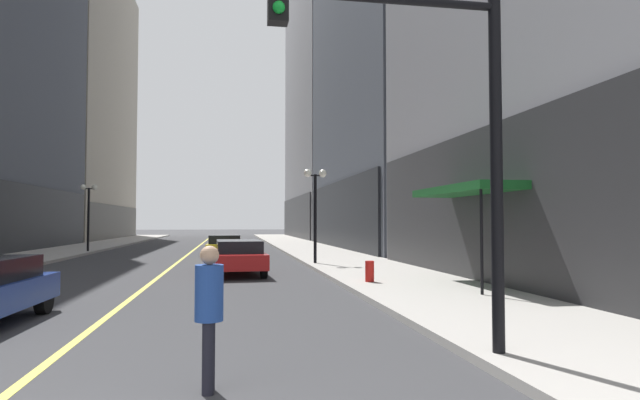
# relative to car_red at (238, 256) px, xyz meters

# --- Properties ---
(ground_plane) EXTENTS (200.00, 200.00, 0.00)m
(ground_plane) POSITION_rel_car_red_xyz_m (-2.90, 18.49, -0.72)
(ground_plane) COLOR #38383A
(sidewalk_left) EXTENTS (4.50, 78.00, 0.15)m
(sidewalk_left) POSITION_rel_car_red_xyz_m (-11.15, 18.49, -0.65)
(sidewalk_left) COLOR #ADA8A0
(sidewalk_left) RESTS_ON ground
(sidewalk_right) EXTENTS (4.50, 78.00, 0.15)m
(sidewalk_right) POSITION_rel_car_red_xyz_m (5.35, 18.49, -0.65)
(sidewalk_right) COLOR #ADA8A0
(sidewalk_right) RESTS_ON ground
(lane_centre_stripe) EXTENTS (0.16, 70.00, 0.01)m
(lane_centre_stripe) POSITION_rel_car_red_xyz_m (-2.90, 18.49, -0.72)
(lane_centre_stripe) COLOR #E5D64C
(lane_centre_stripe) RESTS_ON ground
(building_left_far) EXTENTS (15.09, 26.00, 32.40)m
(building_left_far) POSITION_rel_car_red_xyz_m (-20.84, 43.49, 15.43)
(building_left_far) COLOR #B7AD99
(building_left_far) RESTS_ON ground
(building_right_far) EXTENTS (15.38, 26.00, 41.94)m
(building_right_far) POSITION_rel_car_red_xyz_m (15.19, 43.49, 20.18)
(building_right_far) COLOR gray
(building_right_far) RESTS_ON ground
(storefront_awning_right) EXTENTS (1.60, 5.09, 3.12)m
(storefront_awning_right) POSITION_rel_car_red_xyz_m (6.80, -5.43, 2.26)
(storefront_awning_right) COLOR #144C1E
(storefront_awning_right) RESTS_ON ground
(car_red) EXTENTS (2.07, 4.78, 1.32)m
(car_red) POSITION_rel_car_red_xyz_m (0.00, 0.00, 0.00)
(car_red) COLOR #B21919
(car_red) RESTS_ON ground
(car_yellow) EXTENTS (1.94, 4.30, 1.32)m
(car_yellow) POSITION_rel_car_red_xyz_m (-0.58, 8.33, -0.00)
(car_yellow) COLOR yellow
(car_yellow) RESTS_ON ground
(pedestrian_in_blue_hoodie) EXTENTS (0.36, 0.36, 1.74)m
(pedestrian_in_blue_hoodie) POSITION_rel_car_red_xyz_m (-0.56, -14.09, 0.30)
(pedestrian_in_blue_hoodie) COLOR black
(pedestrian_in_blue_hoodie) RESTS_ON ground
(traffic_light_near_right) EXTENTS (3.43, 0.35, 5.65)m
(traffic_light_near_right) POSITION_rel_car_red_xyz_m (2.45, -13.47, 3.02)
(traffic_light_near_right) COLOR black
(traffic_light_near_right) RESTS_ON ground
(street_lamp_left_far) EXTENTS (1.06, 0.36, 4.43)m
(street_lamp_left_far) POSITION_rel_car_red_xyz_m (-9.30, 15.19, 2.54)
(street_lamp_left_far) COLOR black
(street_lamp_left_far) RESTS_ON ground
(street_lamp_right_mid) EXTENTS (1.06, 0.36, 4.43)m
(street_lamp_right_mid) POSITION_rel_car_red_xyz_m (3.50, 3.17, 2.54)
(street_lamp_right_mid) COLOR black
(street_lamp_right_mid) RESTS_ON ground
(fire_hydrant_right) EXTENTS (0.28, 0.28, 0.80)m
(fire_hydrant_right) POSITION_rel_car_red_xyz_m (4.00, -4.48, -0.32)
(fire_hydrant_right) COLOR red
(fire_hydrant_right) RESTS_ON ground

